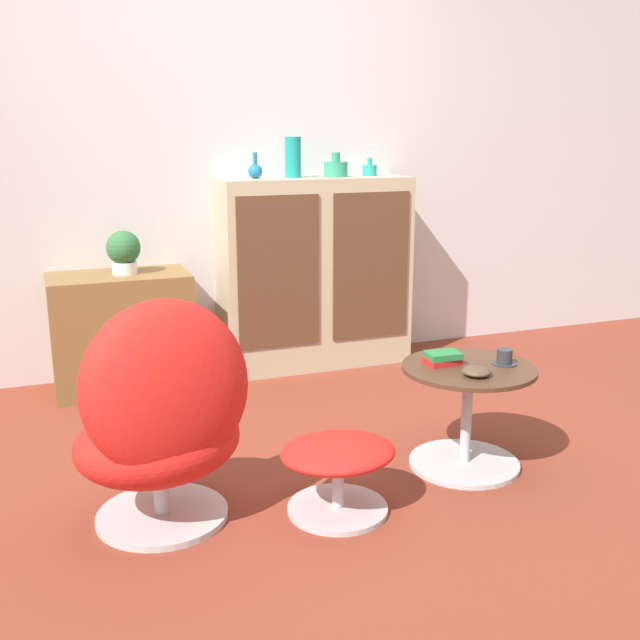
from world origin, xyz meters
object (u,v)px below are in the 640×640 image
Objects in this scene: vase_inner_right at (336,168)px; egg_chair at (163,417)px; ottoman at (338,462)px; vase_leftmost at (255,170)px; potted_plant at (124,251)px; vase_rightmost at (369,170)px; bowl at (477,371)px; coffee_table at (467,411)px; vase_inner_left at (293,157)px; sideboard at (315,273)px; tv_console at (122,332)px; book_stack at (443,358)px; teacup at (504,358)px.

egg_chair is at bearing -128.94° from vase_inner_right.
ottoman is at bearing -111.76° from vase_inner_right.
potted_plant is (-0.74, -0.03, -0.40)m from vase_leftmost.
vase_inner_right reaches higher than ottoman.
bowl is (-0.30, -1.68, -0.69)m from vase_rightmost.
coffee_table is 1.86m from vase_inner_left.
egg_chair is 1.26m from coffee_table.
coffee_table is 0.25m from bowl.
sideboard is at bearing 53.99° from egg_chair.
tv_console is at bearing 125.50° from bowl.
vase_inner_left is (-0.22, 1.56, 0.98)m from coffee_table.
vase_leftmost is (-0.44, 1.56, 0.91)m from coffee_table.
tv_console is 2.03m from bowl.
book_stack is (-0.09, 0.07, 0.22)m from coffee_table.
egg_chair is 1.56× the size of coffee_table.
vase_leftmost is (0.21, 1.73, 0.96)m from ottoman.
vase_inner_right is 1.74m from teacup.
sideboard is 1.11m from potted_plant.
vase_rightmost is 0.45× the size of potted_plant.
egg_chair is (-0.04, -1.57, 0.09)m from tv_console.
teacup is (0.58, -1.59, -0.69)m from vase_leftmost.
coffee_table is (1.25, 0.04, -0.17)m from egg_chair.
vase_leftmost is at bearing 179.36° from sideboard.
egg_chair is at bearing -122.85° from vase_inner_left.
coffee_table is at bearing -99.37° from vase_rightmost.
potted_plant is 1.85m from book_stack.
teacup reaches higher than bowl.
potted_plant is (0.04, 0.00, 0.44)m from tv_console.
teacup is at bearing -49.68° from potted_plant.
potted_plant is (-1.22, -0.03, -0.40)m from vase_inner_right.
vase_inner_right is (1.26, 0.03, 0.84)m from tv_console.
potted_plant reaches higher than ottoman.
coffee_table is 2.43× the size of vase_inner_left.
vase_leftmost is (-0.35, 0.00, 0.60)m from sideboard.
vase_leftmost is at bearing 180.00° from vase_inner_right.
tv_console is 3.18× the size of potted_plant.
vase_inner_right is 0.21m from vase_rightmost.
potted_plant reaches higher than teacup.
potted_plant is (-1.43, -0.03, -0.39)m from vase_rightmost.
potted_plant is (0.07, 1.57, 0.34)m from egg_chair.
vase_leftmost is 0.23m from vase_inner_left.
sideboard reaches higher than bowl.
book_stack is at bearing 157.78° from teacup.
vase_leftmost is at bearing 180.00° from vase_inner_left.
vase_leftmost is (0.81, 1.60, 0.75)m from egg_chair.
teacup is 0.21m from bowl.
vase_leftmost is (0.78, 0.03, 0.84)m from tv_console.
book_stack is at bearing -52.40° from tv_console.
tv_console is 0.44m from potted_plant.
teacup is at bearing -86.27° from vase_inner_right.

